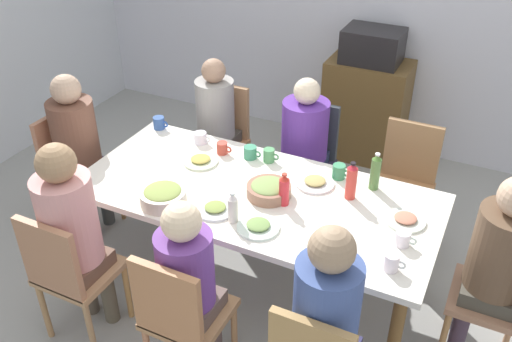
# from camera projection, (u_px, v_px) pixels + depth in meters

# --- Properties ---
(ground_plane) EXTENTS (6.56, 6.56, 0.00)m
(ground_plane) POSITION_uv_depth(u_px,v_px,m) (256.00, 280.00, 3.77)
(ground_plane) COLOR #9A9A94
(wall_back) EXTENTS (5.71, 0.12, 2.60)m
(wall_back) POSITION_uv_depth(u_px,v_px,m) (370.00, 3.00, 4.77)
(wall_back) COLOR silver
(wall_back) RESTS_ON ground_plane
(dining_table) EXTENTS (2.20, 1.00, 0.72)m
(dining_table) POSITION_uv_depth(u_px,v_px,m) (256.00, 201.00, 3.42)
(dining_table) COLOR white
(dining_table) RESTS_ON ground_plane
(chair_0) EXTENTS (0.40, 0.40, 0.90)m
(chair_0) POSITION_uv_depth(u_px,v_px,m) (180.00, 314.00, 2.82)
(chair_0) COLOR #AB7A4F
(chair_0) RESTS_ON ground_plane
(person_0) EXTENTS (0.30, 0.30, 1.15)m
(person_0) POSITION_uv_depth(u_px,v_px,m) (188.00, 277.00, 2.80)
(person_0) COLOR brown
(person_0) RESTS_ON ground_plane
(chair_1) EXTENTS (0.40, 0.40, 0.90)m
(chair_1) POSITION_uv_depth(u_px,v_px,m) (307.00, 155.00, 4.16)
(chair_1) COLOR #353048
(chair_1) RESTS_ON ground_plane
(person_1) EXTENTS (0.33, 0.33, 1.15)m
(person_1) POSITION_uv_depth(u_px,v_px,m) (304.00, 138.00, 3.99)
(person_1) COLOR #2F334C
(person_1) RESTS_ON ground_plane
(person_2) EXTENTS (0.30, 0.30, 1.25)m
(person_2) POSITION_uv_depth(u_px,v_px,m) (326.00, 317.00, 2.50)
(person_2) COLOR #323054
(person_2) RESTS_ON ground_plane
(chair_3) EXTENTS (0.40, 0.40, 0.90)m
(chair_3) POSITION_uv_depth(u_px,v_px,m) (405.00, 179.00, 3.89)
(chair_3) COLOR #AC774A
(chair_3) RESTS_ON ground_plane
(chair_4) EXTENTS (0.40, 0.40, 0.90)m
(chair_4) POSITION_uv_depth(u_px,v_px,m) (221.00, 135.00, 4.43)
(chair_4) COLOR #B1774C
(chair_4) RESTS_ON ground_plane
(person_4) EXTENTS (0.30, 0.30, 1.17)m
(person_4) POSITION_uv_depth(u_px,v_px,m) (215.00, 118.00, 4.26)
(person_4) COLOR #484638
(person_4) RESTS_ON ground_plane
(chair_5) EXTENTS (0.40, 0.40, 0.90)m
(chair_5) POSITION_uv_depth(u_px,v_px,m) (73.00, 165.00, 4.04)
(chair_5) COLOR #B67A50
(chair_5) RESTS_ON ground_plane
(person_5) EXTENTS (0.31, 0.31, 1.22)m
(person_5) POSITION_uv_depth(u_px,v_px,m) (77.00, 141.00, 3.88)
(person_5) COLOR #424644
(person_5) RESTS_ON ground_plane
(chair_6) EXTENTS (0.40, 0.40, 0.90)m
(chair_6) POSITION_uv_depth(u_px,v_px,m) (507.00, 294.00, 2.95)
(chair_6) COLOR #A87759
(chair_6) RESTS_ON ground_plane
(person_6) EXTENTS (0.32, 0.32, 1.22)m
(person_6) POSITION_uv_depth(u_px,v_px,m) (499.00, 257.00, 2.86)
(person_6) COLOR #49384A
(person_6) RESTS_ON ground_plane
(chair_7) EXTENTS (0.40, 0.40, 0.90)m
(chair_7) POSITION_uv_depth(u_px,v_px,m) (69.00, 271.00, 3.10)
(chair_7) COLOR tan
(chair_7) RESTS_ON ground_plane
(person_7) EXTENTS (0.31, 0.31, 1.28)m
(person_7) POSITION_uv_depth(u_px,v_px,m) (72.00, 226.00, 3.03)
(person_7) COLOR brown
(person_7) RESTS_ON ground_plane
(plate_0) EXTENTS (0.23, 0.23, 0.04)m
(plate_0) POSITION_uv_depth(u_px,v_px,m) (405.00, 220.00, 3.12)
(plate_0) COLOR silver
(plate_0) RESTS_ON dining_table
(plate_1) EXTENTS (0.22, 0.22, 0.04)m
(plate_1) POSITION_uv_depth(u_px,v_px,m) (319.00, 247.00, 2.92)
(plate_1) COLOR silver
(plate_1) RESTS_ON dining_table
(plate_2) EXTENTS (0.24, 0.24, 0.04)m
(plate_2) POSITION_uv_depth(u_px,v_px,m) (315.00, 182.00, 3.44)
(plate_2) COLOR white
(plate_2) RESTS_ON dining_table
(plate_3) EXTENTS (0.24, 0.24, 0.04)m
(plate_3) POSITION_uv_depth(u_px,v_px,m) (258.00, 226.00, 3.07)
(plate_3) COLOR silver
(plate_3) RESTS_ON dining_table
(plate_4) EXTENTS (0.23, 0.23, 0.04)m
(plate_4) POSITION_uv_depth(u_px,v_px,m) (215.00, 209.00, 3.21)
(plate_4) COLOR silver
(plate_4) RESTS_ON dining_table
(plate_5) EXTENTS (0.23, 0.23, 0.04)m
(plate_5) POSITION_uv_depth(u_px,v_px,m) (201.00, 161.00, 3.66)
(plate_5) COLOR silver
(plate_5) RESTS_ON dining_table
(bowl_0) EXTENTS (0.27, 0.27, 0.09)m
(bowl_0) POSITION_uv_depth(u_px,v_px,m) (269.00, 189.00, 3.32)
(bowl_0) COLOR #966751
(bowl_0) RESTS_ON dining_table
(bowl_1) EXTENTS (0.27, 0.27, 0.10)m
(bowl_1) POSITION_uv_depth(u_px,v_px,m) (163.00, 196.00, 3.25)
(bowl_1) COLOR beige
(bowl_1) RESTS_ON dining_table
(cup_0) EXTENTS (0.12, 0.08, 0.09)m
(cup_0) POSITION_uv_depth(u_px,v_px,m) (339.00, 172.00, 3.49)
(cup_0) COLOR #3E9060
(cup_0) RESTS_ON dining_table
(cup_1) EXTENTS (0.11, 0.07, 0.09)m
(cup_1) POSITION_uv_depth(u_px,v_px,m) (269.00, 155.00, 3.65)
(cup_1) COLOR #4E965B
(cup_1) RESTS_ON dining_table
(cup_2) EXTENTS (0.12, 0.08, 0.09)m
(cup_2) POSITION_uv_depth(u_px,v_px,m) (159.00, 123.00, 4.05)
(cup_2) COLOR #325496
(cup_2) RESTS_ON dining_table
(cup_3) EXTENTS (0.11, 0.07, 0.08)m
(cup_3) POSITION_uv_depth(u_px,v_px,m) (223.00, 148.00, 3.75)
(cup_3) COLOR #C64737
(cup_3) RESTS_ON dining_table
(cup_4) EXTENTS (0.12, 0.08, 0.08)m
(cup_4) POSITION_uv_depth(u_px,v_px,m) (403.00, 239.00, 2.94)
(cup_4) COLOR white
(cup_4) RESTS_ON dining_table
(cup_5) EXTENTS (0.12, 0.09, 0.08)m
(cup_5) POSITION_uv_depth(u_px,v_px,m) (201.00, 138.00, 3.87)
(cup_5) COLOR white
(cup_5) RESTS_ON dining_table
(cup_6) EXTENTS (0.12, 0.09, 0.08)m
(cup_6) POSITION_uv_depth(u_px,v_px,m) (251.00, 152.00, 3.69)
(cup_6) COLOR #3D8F69
(cup_6) RESTS_ON dining_table
(cup_7) EXTENTS (0.11, 0.08, 0.09)m
(cup_7) POSITION_uv_depth(u_px,v_px,m) (392.00, 262.00, 2.77)
(cup_7) COLOR white
(cup_7) RESTS_ON dining_table
(bottle_0) EXTENTS (0.06, 0.06, 0.19)m
(bottle_0) POSITION_uv_depth(u_px,v_px,m) (233.00, 208.00, 3.09)
(bottle_0) COLOR silver
(bottle_0) RESTS_ON dining_table
(bottle_1) EXTENTS (0.06, 0.06, 0.25)m
(bottle_1) POSITION_uv_depth(u_px,v_px,m) (375.00, 172.00, 3.35)
(bottle_1) COLOR #537D3E
(bottle_1) RESTS_ON dining_table
(bottle_2) EXTENTS (0.06, 0.06, 0.24)m
(bottle_2) POSITION_uv_depth(u_px,v_px,m) (351.00, 181.00, 3.27)
(bottle_2) COLOR red
(bottle_2) RESTS_ON dining_table
(bottle_3) EXTENTS (0.06, 0.06, 0.21)m
(bottle_3) POSITION_uv_depth(u_px,v_px,m) (284.00, 190.00, 3.22)
(bottle_3) COLOR red
(bottle_3) RESTS_ON dining_table
(side_cabinet) EXTENTS (0.70, 0.44, 0.90)m
(side_cabinet) POSITION_uv_depth(u_px,v_px,m) (365.00, 110.00, 4.94)
(side_cabinet) COLOR brown
(side_cabinet) RESTS_ON ground_plane
(microwave) EXTENTS (0.48, 0.36, 0.28)m
(microwave) POSITION_uv_depth(u_px,v_px,m) (373.00, 46.00, 4.63)
(microwave) COLOR black
(microwave) RESTS_ON side_cabinet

